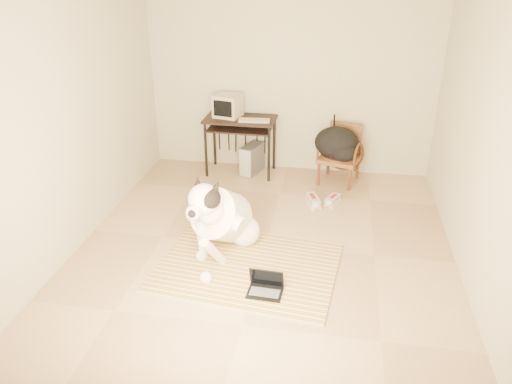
% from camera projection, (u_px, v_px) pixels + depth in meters
% --- Properties ---
extents(floor, '(4.50, 4.50, 0.00)m').
position_uv_depth(floor, '(265.00, 246.00, 5.46)').
color(floor, tan).
rests_on(floor, ground).
extents(wall_back, '(4.50, 0.00, 4.50)m').
position_uv_depth(wall_back, '(290.00, 77.00, 6.88)').
color(wall_back, '#BDB79B').
rests_on(wall_back, floor).
extents(wall_front, '(4.50, 0.00, 4.50)m').
position_uv_depth(wall_front, '(209.00, 250.00, 2.88)').
color(wall_front, '#BDB79B').
rests_on(wall_front, floor).
extents(wall_left, '(0.00, 4.50, 4.50)m').
position_uv_depth(wall_left, '(76.00, 118.00, 5.18)').
color(wall_left, '#BDB79B').
rests_on(wall_left, floor).
extents(wall_right, '(0.00, 4.50, 4.50)m').
position_uv_depth(wall_right, '(481.00, 139.00, 4.58)').
color(wall_right, '#BDB79B').
rests_on(wall_right, floor).
extents(rug, '(1.92, 1.55, 0.02)m').
position_uv_depth(rug, '(247.00, 267.00, 5.08)').
color(rug, '#C47F1F').
rests_on(rug, floor).
extents(dog, '(0.71, 1.38, 1.00)m').
position_uv_depth(dog, '(222.00, 218.00, 5.21)').
color(dog, white).
rests_on(dog, rug).
extents(laptop, '(0.34, 0.25, 0.23)m').
position_uv_depth(laptop, '(266.00, 286.00, 4.67)').
color(laptop, black).
rests_on(laptop, rug).
extents(computer_desk, '(1.00, 0.57, 0.82)m').
position_uv_depth(computer_desk, '(240.00, 126.00, 6.97)').
color(computer_desk, black).
rests_on(computer_desk, floor).
extents(crt_monitor, '(0.41, 0.40, 0.31)m').
position_uv_depth(crt_monitor, '(228.00, 106.00, 6.93)').
color(crt_monitor, '#B8AB90').
rests_on(crt_monitor, computer_desk).
extents(desk_keyboard, '(0.43, 0.18, 0.03)m').
position_uv_depth(desk_keyboard, '(254.00, 120.00, 6.79)').
color(desk_keyboard, '#B8AB90').
rests_on(desk_keyboard, computer_desk).
extents(pc_tower, '(0.32, 0.48, 0.42)m').
position_uv_depth(pc_tower, '(252.00, 159.00, 7.21)').
color(pc_tower, '#535356').
rests_on(pc_tower, floor).
extents(rattan_chair, '(0.63, 0.62, 0.79)m').
position_uv_depth(rattan_chair, '(340.00, 154.00, 6.86)').
color(rattan_chair, brown).
rests_on(rattan_chair, floor).
extents(backpack, '(0.59, 0.52, 0.44)m').
position_uv_depth(backpack, '(338.00, 144.00, 6.72)').
color(backpack, black).
rests_on(backpack, rattan_chair).
extents(sneaker_left, '(0.23, 0.34, 0.11)m').
position_uv_depth(sneaker_left, '(313.00, 201.00, 6.34)').
color(sneaker_left, silver).
rests_on(sneaker_left, floor).
extents(sneaker_right, '(0.21, 0.30, 0.10)m').
position_uv_depth(sneaker_right, '(333.00, 200.00, 6.37)').
color(sneaker_right, silver).
rests_on(sneaker_right, floor).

